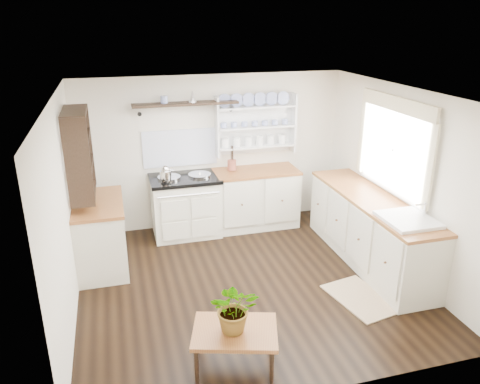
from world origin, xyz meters
TOP-DOWN VIEW (x-y plane):
  - floor at (0.00, 0.00)m, footprint 4.00×3.80m
  - wall_back at (0.00, 1.90)m, footprint 4.00×0.02m
  - wall_right at (2.00, 0.00)m, footprint 0.02×3.80m
  - wall_left at (-2.00, 0.00)m, footprint 0.02×3.80m
  - ceiling at (0.00, 0.00)m, footprint 4.00×3.80m
  - window at (1.95, 0.15)m, footprint 0.08×1.55m
  - aga_cooker at (-0.49, 1.57)m, footprint 1.00×0.70m
  - back_cabinets at (0.60, 1.60)m, footprint 1.27×0.63m
  - right_cabinets at (1.70, 0.10)m, footprint 0.62×2.43m
  - belfast_sink at (1.70, -0.65)m, footprint 0.55×0.60m
  - left_cabinets at (-1.70, 0.90)m, footprint 0.62×1.13m
  - plate_rack at (0.65, 1.86)m, footprint 1.20×0.22m
  - high_shelf at (-0.40, 1.78)m, footprint 1.50×0.29m
  - left_shelving at (-1.84, 0.90)m, footprint 0.28×0.80m
  - kettle at (-0.77, 1.45)m, footprint 0.16×0.16m
  - utensil_crock at (0.24, 1.68)m, footprint 0.13×0.13m
  - center_table at (-0.53, -1.40)m, footprint 0.89×0.74m
  - potted_plant at (-0.53, -1.40)m, footprint 0.50×0.46m
  - floor_rug at (1.17, -0.70)m, footprint 0.71×0.94m

SIDE VIEW (x-z plane):
  - floor at x=0.00m, z-range -0.01..0.01m
  - floor_rug at x=1.17m, z-range 0.00..0.02m
  - center_table at x=-0.53m, z-range 0.16..0.57m
  - aga_cooker at x=-0.49m, z-range -0.01..0.92m
  - right_cabinets at x=1.70m, z-range 0.01..0.91m
  - left_cabinets at x=-1.70m, z-range 0.01..0.91m
  - back_cabinets at x=0.60m, z-range 0.01..0.91m
  - potted_plant at x=-0.53m, z-range 0.41..0.89m
  - belfast_sink at x=1.70m, z-range 0.58..1.03m
  - utensil_crock at x=0.24m, z-range 0.91..1.06m
  - kettle at x=-0.77m, z-range 0.93..1.13m
  - wall_back at x=0.00m, z-range 0.00..2.30m
  - wall_right at x=2.00m, z-range 0.00..2.30m
  - wall_left at x=-2.00m, z-range 0.00..2.30m
  - left_shelving at x=-1.84m, z-range 1.02..2.08m
  - plate_rack at x=0.65m, z-range 1.11..2.01m
  - window at x=1.95m, z-range 0.95..2.17m
  - high_shelf at x=-0.40m, z-range 1.83..1.99m
  - ceiling at x=0.00m, z-range 2.29..2.30m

